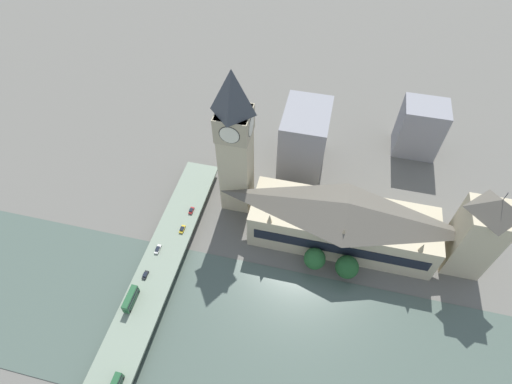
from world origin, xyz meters
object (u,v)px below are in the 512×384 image
(victoria_tower, at_px, (477,234))
(car_northbound_mid, at_px, (158,249))
(car_southbound_lead, at_px, (145,275))
(road_bridge, at_px, (141,308))
(double_decker_bus_rear, at_px, (130,299))
(parliament_hall, at_px, (343,222))
(clock_tower, at_px, (235,142))
(car_northbound_lead, at_px, (191,210))
(car_southbound_mid, at_px, (182,229))

(victoria_tower, height_order, car_northbound_mid, victoria_tower)
(car_northbound_mid, bearing_deg, car_southbound_lead, 178.34)
(road_bridge, distance_m, double_decker_bus_rear, 5.83)
(parliament_hall, height_order, clock_tower, clock_tower)
(car_northbound_lead, relative_size, car_northbound_mid, 0.83)
(double_decker_bus_rear, height_order, car_southbound_mid, double_decker_bus_rear)
(road_bridge, distance_m, car_southbound_lead, 14.13)
(car_southbound_lead, bearing_deg, parliament_hall, -62.49)
(clock_tower, xyz_separation_m, car_southbound_lead, (-52.19, 26.72, -34.58))
(road_bridge, height_order, car_southbound_lead, car_southbound_lead)
(car_northbound_lead, relative_size, car_southbound_mid, 0.90)
(parliament_hall, distance_m, car_southbound_lead, 88.46)
(clock_tower, relative_size, car_southbound_mid, 17.66)
(car_northbound_lead, bearing_deg, victoria_tower, -88.13)
(double_decker_bus_rear, height_order, car_northbound_mid, double_decker_bus_rear)
(parliament_hall, xyz_separation_m, double_decker_bus_rear, (-52.87, 78.79, -5.36))
(victoria_tower, bearing_deg, double_decker_bus_rear, 111.91)
(clock_tower, xyz_separation_m, car_northbound_lead, (-15.44, 18.86, -34.48))
(road_bridge, height_order, car_northbound_lead, car_northbound_lead)
(car_southbound_lead, relative_size, car_southbound_mid, 0.91)
(double_decker_bus_rear, height_order, car_northbound_lead, double_decker_bus_rear)
(clock_tower, bearing_deg, car_northbound_lead, 129.30)
(car_southbound_lead, height_order, car_southbound_mid, car_southbound_mid)
(clock_tower, distance_m, car_southbound_lead, 68.07)
(parliament_hall, xyz_separation_m, car_northbound_lead, (-3.96, 70.32, -7.45))
(clock_tower, xyz_separation_m, car_southbound_mid, (-26.60, 19.43, -34.48))
(victoria_tower, relative_size, car_northbound_lead, 12.54)
(double_decker_bus_rear, xyz_separation_m, car_southbound_lead, (12.16, -0.62, -2.19))
(double_decker_bus_rear, bearing_deg, clock_tower, -23.02)
(victoria_tower, distance_m, car_southbound_lead, 138.16)
(car_northbound_mid, bearing_deg, victoria_tower, -78.00)
(car_southbound_lead, bearing_deg, clock_tower, -27.11)
(double_decker_bus_rear, bearing_deg, victoria_tower, -68.09)
(car_northbound_lead, height_order, car_northbound_mid, car_northbound_lead)
(car_northbound_mid, relative_size, car_southbound_lead, 1.18)
(victoria_tower, bearing_deg, road_bridge, 113.10)
(parliament_hall, height_order, victoria_tower, victoria_tower)
(parliament_hall, height_order, road_bridge, parliament_hall)
(parliament_hall, relative_size, car_northbound_lead, 21.09)
(car_northbound_mid, xyz_separation_m, car_southbound_mid, (12.59, -6.91, 0.01))
(road_bridge, bearing_deg, victoria_tower, -66.90)
(clock_tower, distance_m, car_southbound_mid, 47.69)
(parliament_hall, xyz_separation_m, victoria_tower, (0.06, -52.81, 8.88))
(car_southbound_lead, xyz_separation_m, car_southbound_mid, (25.59, -7.29, 0.09))
(car_northbound_lead, height_order, car_southbound_lead, car_northbound_lead)
(victoria_tower, relative_size, road_bridge, 0.30)
(car_southbound_mid, bearing_deg, car_northbound_lead, -2.90)
(road_bridge, xyz_separation_m, car_southbound_mid, (39.17, -3.69, 1.68))
(double_decker_bus_rear, bearing_deg, car_northbound_mid, -2.26)
(double_decker_bus_rear, xyz_separation_m, car_southbound_mid, (37.75, -7.91, -2.09))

